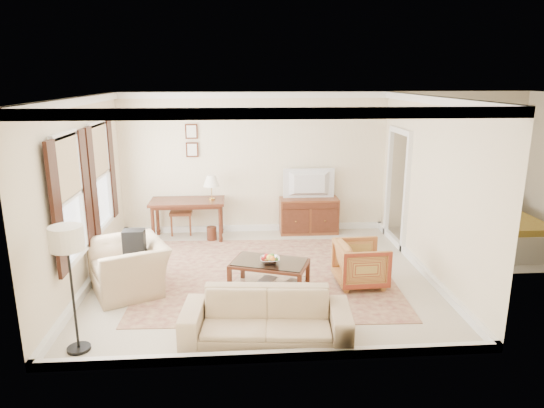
{
  "coord_description": "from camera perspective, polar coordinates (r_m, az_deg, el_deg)",
  "views": [
    {
      "loc": [
        -0.37,
        -7.42,
        3.2
      ],
      "look_at": [
        0.2,
        0.3,
        1.15
      ],
      "focal_mm": 32.0,
      "sensor_mm": 36.0,
      "label": 1
    }
  ],
  "objects": [
    {
      "name": "desk_chair",
      "position": [
        10.22,
        -10.63,
        -0.59
      ],
      "size": [
        0.5,
        0.5,
        1.05
      ],
      "primitive_type": null,
      "rotation": [
        0.0,
        0.0,
        -0.11
      ],
      "color": "brown",
      "rests_on": "room_shell"
    },
    {
      "name": "book_b",
      "position": [
        7.45,
        1.66,
        -9.05
      ],
      "size": [
        0.23,
        0.2,
        0.38
      ],
      "primitive_type": "imported",
      "rotation": [
        0.0,
        0.0,
        -0.69
      ],
      "color": "brown",
      "rests_on": "coffee_table"
    },
    {
      "name": "backpack",
      "position": [
        7.66,
        -15.91,
        -4.25
      ],
      "size": [
        0.26,
        0.35,
        0.4
      ],
      "primitive_type": "cube",
      "rotation": [
        0.0,
        0.0,
        -1.43
      ],
      "color": "black",
      "rests_on": "club_armchair"
    },
    {
      "name": "striped_armchair",
      "position": [
        7.75,
        10.43,
        -6.69
      ],
      "size": [
        0.73,
        0.78,
        0.77
      ],
      "primitive_type": "imported",
      "rotation": [
        0.0,
        0.0,
        1.61
      ],
      "color": "maroon",
      "rests_on": "room_shell"
    },
    {
      "name": "doorway",
      "position": [
        9.67,
        14.47,
        1.66
      ],
      "size": [
        0.1,
        1.12,
        2.25
      ],
      "primitive_type": null,
      "color": "white",
      "rests_on": "room_shell"
    },
    {
      "name": "framed_prints",
      "position": [
        10.01,
        -9.42,
        7.4
      ],
      "size": [
        0.25,
        0.04,
        0.68
      ],
      "primitive_type": null,
      "color": "#4E2416",
      "rests_on": "room_shell"
    },
    {
      "name": "window_rear",
      "position": [
        8.79,
        -19.54,
        3.16
      ],
      "size": [
        0.12,
        1.56,
        1.8
      ],
      "primitive_type": null,
      "color": "#CCB284",
      "rests_on": "room_shell"
    },
    {
      "name": "annex_bedroom",
      "position": [
        10.25,
        24.31,
        -2.72
      ],
      "size": [
        3.0,
        2.7,
        2.9
      ],
      "color": "beige",
      "rests_on": "ground"
    },
    {
      "name": "tv",
      "position": [
        9.94,
        4.46,
        3.47
      ],
      "size": [
        1.01,
        0.58,
        0.13
      ],
      "primitive_type": "imported",
      "rotation": [
        0.0,
        0.0,
        3.14
      ],
      "color": "black",
      "rests_on": "sideboard"
    },
    {
      "name": "coffee_table",
      "position": [
        7.43,
        -0.3,
        -7.54
      ],
      "size": [
        1.29,
        1.01,
        0.48
      ],
      "rotation": [
        0.0,
        0.0,
        -0.35
      ],
      "color": "#4E2416",
      "rests_on": "room_shell"
    },
    {
      "name": "sofa",
      "position": [
        6.12,
        -0.69,
        -12.3
      ],
      "size": [
        2.13,
        0.8,
        0.81
      ],
      "primitive_type": "imported",
      "rotation": [
        0.0,
        0.0,
        -0.09
      ],
      "color": "tan",
      "rests_on": "room_shell"
    },
    {
      "name": "fruit_bowl",
      "position": [
        7.32,
        -0.24,
        -6.52
      ],
      "size": [
        0.42,
        0.42,
        0.1
      ],
      "primitive_type": "imported",
      "color": "silver",
      "rests_on": "coffee_table"
    },
    {
      "name": "room_shell",
      "position": [
        7.46,
        -1.38,
        9.23
      ],
      "size": [
        5.51,
        5.01,
        2.91
      ],
      "color": "beige",
      "rests_on": "ground"
    },
    {
      "name": "window_front",
      "position": [
        7.3,
        -22.72,
        0.61
      ],
      "size": [
        0.12,
        1.56,
        1.8
      ],
      "primitive_type": null,
      "color": "#CCB284",
      "rests_on": "room_shell"
    },
    {
      "name": "writing_desk",
      "position": [
        9.83,
        -9.91,
        -0.17
      ],
      "size": [
        1.47,
        0.73,
        0.8
      ],
      "color": "#4E2416",
      "rests_on": "room_shell"
    },
    {
      "name": "club_armchair",
      "position": [
        7.71,
        -16.52,
        -6.17
      ],
      "size": [
        1.19,
        1.4,
        1.03
      ],
      "primitive_type": "imported",
      "rotation": [
        0.0,
        0.0,
        -1.14
      ],
      "color": "tan",
      "rests_on": "room_shell"
    },
    {
      "name": "sideboard",
      "position": [
        10.17,
        4.34,
        -1.36
      ],
      "size": [
        1.21,
        0.46,
        0.74
      ],
      "primitive_type": "cube",
      "color": "brown",
      "rests_on": "room_shell"
    },
    {
      "name": "desk_lamp",
      "position": [
        9.7,
        -7.13,
        1.93
      ],
      "size": [
        0.32,
        0.32,
        0.5
      ],
      "primitive_type": null,
      "color": "silver",
      "rests_on": "writing_desk"
    },
    {
      "name": "book_a",
      "position": [
        7.54,
        -1.29,
        -8.71
      ],
      "size": [
        0.26,
        0.17,
        0.38
      ],
      "primitive_type": "imported",
      "rotation": [
        0.0,
        0.0,
        -0.54
      ],
      "color": "brown",
      "rests_on": "coffee_table"
    },
    {
      "name": "rug",
      "position": [
        8.14,
        -0.55,
        -8.27
      ],
      "size": [
        4.17,
        3.61,
        0.01
      ],
      "primitive_type": "cube",
      "rotation": [
        0.0,
        0.0,
        -0.03
      ],
      "color": "maroon",
      "rests_on": "room_shell"
    },
    {
      "name": "floor_lamp",
      "position": [
        6.0,
        -22.93,
        -4.76
      ],
      "size": [
        0.39,
        0.39,
        1.56
      ],
      "color": "black",
      "rests_on": "room_shell"
    }
  ]
}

